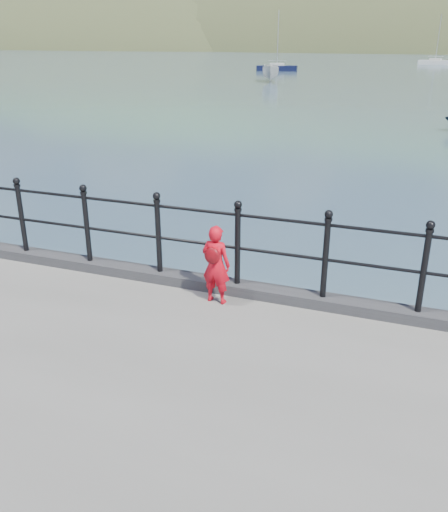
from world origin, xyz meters
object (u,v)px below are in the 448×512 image
at_px(launch_white, 271,73).
at_px(sailboat_left, 277,68).
at_px(sailboat_deep, 435,63).
at_px(railing, 197,232).
at_px(child, 216,264).

xyz_separation_m(launch_white, sailboat_left, (-4.34, 18.40, -0.54)).
height_order(sailboat_deep, sailboat_left, sailboat_deep).
bearing_deg(sailboat_left, railing, -84.34).
xyz_separation_m(child, sailboat_deep, (2.13, 94.17, -1.21)).
relative_size(railing, launch_white, 3.98).
xyz_separation_m(sailboat_deep, sailboat_left, (-19.83, -25.62, -0.00)).
height_order(railing, launch_white, railing).
relative_size(sailboat_deep, sailboat_left, 1.01).
height_order(child, launch_white, child).
bearing_deg(sailboat_deep, railing, -80.53).
xyz_separation_m(launch_white, sailboat_deep, (15.50, 44.02, -0.54)).
bearing_deg(child, sailboat_deep, -87.44).
height_order(railing, sailboat_deep, sailboat_deep).
distance_m(launch_white, sailboat_deep, 46.67).
relative_size(child, sailboat_deep, 0.14).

